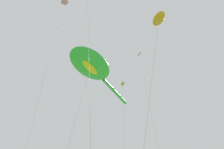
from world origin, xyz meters
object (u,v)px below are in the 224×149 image
at_px(big_show_kite, 91,66).
at_px(small_kite_bird_shape, 123,86).
at_px(small_kite_box_yellow, 142,67).
at_px(small_kite_diamond_red, 64,0).
at_px(small_kite_streamer_purple, 159,20).

relative_size(big_show_kite, small_kite_bird_shape, 0.89).
distance_m(small_kite_box_yellow, small_kite_diamond_red, 13.31).
height_order(small_kite_bird_shape, small_kite_streamer_purple, small_kite_bird_shape).
height_order(small_kite_box_yellow, small_kite_bird_shape, small_kite_box_yellow).
relative_size(small_kite_box_yellow, small_kite_diamond_red, 0.99).
bearing_deg(small_kite_box_yellow, small_kite_bird_shape, -25.73).
height_order(big_show_kite, small_kite_streamer_purple, big_show_kite).
bearing_deg(small_kite_box_yellow, small_kite_diamond_red, 51.42).
relative_size(small_kite_box_yellow, small_kite_streamer_purple, 1.73).
distance_m(small_kite_bird_shape, small_kite_streamer_purple, 15.69).
distance_m(big_show_kite, small_kite_bird_shape, 7.82).
bearing_deg(small_kite_diamond_red, small_kite_bird_shape, -83.68).
height_order(big_show_kite, small_kite_diamond_red, small_kite_diamond_red).
relative_size(small_kite_streamer_purple, small_kite_diamond_red, 0.57).
height_order(small_kite_streamer_purple, small_kite_diamond_red, small_kite_diamond_red).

